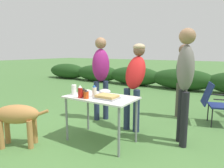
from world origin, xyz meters
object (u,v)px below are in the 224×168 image
object	(u,v)px
standing_person_in_dark_puffer	(183,74)
standing_person_in_navy_coat	(185,75)
standing_person_in_olive_jacket	(101,71)
camp_chair_near_hedge	(216,101)
mixing_bowl	(105,92)
ketchup_bottle	(80,92)
dog	(13,116)
folding_table	(101,101)
paper_cup_stack	(74,90)
standing_person_with_beanie	(135,77)
food_tray	(107,97)
bbq_sauce_bottle	(84,93)
plate_stack	(85,92)
mayo_bottle	(94,91)

from	to	relation	value
standing_person_in_dark_puffer	standing_person_in_navy_coat	size ratio (longest dim) A/B	0.89
standing_person_in_olive_jacket	camp_chair_near_hedge	size ratio (longest dim) A/B	2.07
standing_person_in_navy_coat	camp_chair_near_hedge	size ratio (longest dim) A/B	2.14
mixing_bowl	ketchup_bottle	bearing A→B (deg)	-113.00
ketchup_bottle	dog	distance (m)	1.08
standing_person_in_dark_puffer	camp_chair_near_hedge	distance (m)	0.84
folding_table	dog	distance (m)	1.35
ketchup_bottle	standing_person_in_olive_jacket	distance (m)	1.18
paper_cup_stack	camp_chair_near_hedge	distance (m)	2.76
paper_cup_stack	dog	bearing A→B (deg)	-129.21
standing_person_in_navy_coat	standing_person_with_beanie	bearing A→B (deg)	-130.53
dog	ketchup_bottle	bearing A→B (deg)	-86.84
camp_chair_near_hedge	food_tray	bearing A→B (deg)	-51.91
bbq_sauce_bottle	standing_person_with_beanie	size ratio (longest dim) A/B	0.09
ketchup_bottle	standing_person_in_navy_coat	bearing A→B (deg)	31.71
paper_cup_stack	standing_person_in_navy_coat	size ratio (longest dim) A/B	0.09
standing_person_in_navy_coat	plate_stack	bearing A→B (deg)	-100.44
plate_stack	dog	xyz separation A→B (m)	(-0.64, -0.92, -0.28)
camp_chair_near_hedge	mayo_bottle	bearing A→B (deg)	-56.48
dog	standing_person_in_olive_jacket	bearing A→B (deg)	-47.80
plate_stack	paper_cup_stack	xyz separation A→B (m)	(-0.05, -0.20, 0.06)
food_tray	mixing_bowl	xyz separation A→B (m)	(-0.20, 0.23, 0.02)
standing_person_in_dark_puffer	camp_chair_near_hedge	size ratio (longest dim) A/B	1.90
standing_person_in_navy_coat	mayo_bottle	bearing A→B (deg)	-91.23
mixing_bowl	mayo_bottle	size ratio (longest dim) A/B	1.03
standing_person_in_dark_puffer	dog	distance (m)	3.31
folding_table	standing_person_in_navy_coat	bearing A→B (deg)	28.10
mixing_bowl	bbq_sauce_bottle	distance (m)	0.38
food_tray	dog	size ratio (longest dim) A/B	0.38
standing_person_in_olive_jacket	camp_chair_near_hedge	distance (m)	2.37
plate_stack	standing_person_in_navy_coat	distance (m)	1.63
bbq_sauce_bottle	dog	bearing A→B (deg)	-140.52
paper_cup_stack	bbq_sauce_bottle	bearing A→B (deg)	-8.96
plate_stack	camp_chair_near_hedge	distance (m)	2.57
bbq_sauce_bottle	mayo_bottle	size ratio (longest dim) A/B	0.77
standing_person_with_beanie	standing_person_in_dark_puffer	distance (m)	1.24
mixing_bowl	camp_chair_near_hedge	world-z (taller)	camp_chair_near_hedge
folding_table	bbq_sauce_bottle	world-z (taller)	bbq_sauce_bottle
mixing_bowl	dog	bearing A→B (deg)	-134.00
folding_table	ketchup_bottle	bearing A→B (deg)	-133.78
plate_stack	camp_chair_near_hedge	xyz separation A→B (m)	(1.86, 1.76, -0.29)
standing_person_in_dark_puffer	standing_person_in_olive_jacket	distance (m)	1.73
plate_stack	standing_person_in_olive_jacket	bearing A→B (deg)	105.67
dog	plate_stack	bearing A→B (deg)	-68.73
food_tray	plate_stack	distance (m)	0.56
bbq_sauce_bottle	dog	xyz separation A→B (m)	(-0.83, -0.68, -0.33)
food_tray	ketchup_bottle	distance (m)	0.42
bbq_sauce_bottle	mayo_bottle	xyz separation A→B (m)	(0.12, 0.11, 0.02)
ketchup_bottle	dog	size ratio (longest dim) A/B	0.22
standing_person_in_olive_jacket	dog	bearing A→B (deg)	-153.01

